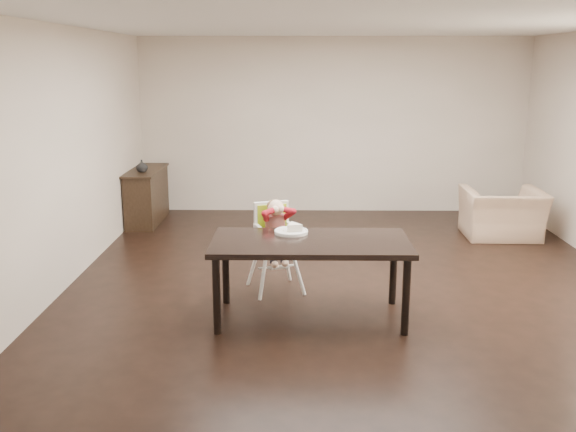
% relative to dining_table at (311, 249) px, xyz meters
% --- Properties ---
extents(ground, '(7.00, 7.00, 0.00)m').
position_rel_dining_table_xyz_m(ground, '(0.45, 0.93, -0.67)').
color(ground, black).
rests_on(ground, ground).
extents(room_walls, '(6.02, 7.02, 2.71)m').
position_rel_dining_table_xyz_m(room_walls, '(0.45, 0.93, 1.18)').
color(room_walls, '#BFB09E').
rests_on(room_walls, ground).
extents(dining_table, '(1.80, 0.90, 0.75)m').
position_rel_dining_table_xyz_m(dining_table, '(0.00, 0.00, 0.00)').
color(dining_table, black).
rests_on(dining_table, ground).
extents(high_chair, '(0.51, 0.51, 0.97)m').
position_rel_dining_table_xyz_m(high_chair, '(-0.35, 0.77, 0.01)').
color(high_chair, white).
rests_on(high_chair, ground).
extents(plate, '(0.38, 0.38, 0.09)m').
position_rel_dining_table_xyz_m(plate, '(-0.17, 0.25, 0.11)').
color(plate, white).
rests_on(plate, dining_table).
extents(armchair, '(1.03, 0.68, 0.89)m').
position_rel_dining_table_xyz_m(armchair, '(2.65, 2.83, -0.23)').
color(armchair, tan).
rests_on(armchair, ground).
extents(sideboard, '(0.44, 1.26, 0.79)m').
position_rel_dining_table_xyz_m(sideboard, '(-2.33, 3.63, -0.27)').
color(sideboard, black).
rests_on(sideboard, ground).
extents(vase, '(0.18, 0.18, 0.17)m').
position_rel_dining_table_xyz_m(vase, '(-2.33, 3.42, 0.20)').
color(vase, '#99999E').
rests_on(vase, sideboard).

